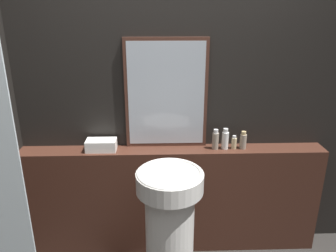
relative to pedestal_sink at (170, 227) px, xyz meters
name	(u,v)px	position (x,y,z in m)	size (l,w,h in m)	color
wall_back	(172,100)	(0.04, 0.58, 0.73)	(8.00, 0.06, 2.50)	black
vanity_counter	(173,199)	(0.04, 0.45, -0.07)	(2.36, 0.19, 0.89)	#422319
pedestal_sink	(170,227)	(0.00, 0.00, 0.00)	(0.44, 0.44, 0.94)	white
mirror	(166,94)	(-0.01, 0.53, 0.79)	(0.62, 0.03, 0.83)	#47281E
towel_stack	(101,145)	(-0.51, 0.45, 0.42)	(0.23, 0.13, 0.08)	white
shampoo_bottle	(215,140)	(0.37, 0.45, 0.45)	(0.05, 0.05, 0.16)	gray
conditioner_bottle	(225,139)	(0.44, 0.45, 0.45)	(0.05, 0.05, 0.16)	white
lotion_bottle	(234,143)	(0.51, 0.45, 0.42)	(0.04, 0.04, 0.11)	#C6B284
body_wash_bottle	(243,141)	(0.58, 0.45, 0.44)	(0.05, 0.05, 0.14)	gray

